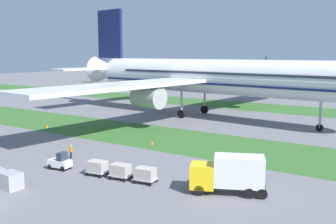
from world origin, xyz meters
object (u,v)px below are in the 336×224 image
cargo_dolly_third (145,174)px  taxiway_marker_2 (152,143)px  airliner (203,76)px  ground_crew_marshaller (71,151)px  cargo_dolly_lead (97,167)px  catering_truck (229,173)px  cargo_dolly_second (121,170)px  baggage_tug (60,162)px  taxiway_marker_1 (262,159)px  uld_container_1 (11,181)px  taxiway_marker_0 (47,126)px

cargo_dolly_third → taxiway_marker_2: size_ratio=5.04×
airliner → ground_crew_marshaller: 37.88m
cargo_dolly_lead → catering_truck: (13.89, 2.83, 1.03)m
cargo_dolly_lead → cargo_dolly_second: (2.87, 0.43, 0.00)m
baggage_tug → cargo_dolly_second: 7.93m
ground_crew_marshaller → cargo_dolly_lead: bearing=4.1°
cargo_dolly_third → taxiway_marker_1: bearing=-34.9°
cargo_dolly_second → uld_container_1: bearing=131.9°
cargo_dolly_lead → taxiway_marker_2: bearing=5.2°
ground_crew_marshaller → uld_container_1: (3.66, -10.81, -0.13)m
cargo_dolly_third → uld_container_1: uld_container_1 is taller
cargo_dolly_lead → catering_truck: bearing=-87.0°
taxiway_marker_2 → airliner: bearing=103.1°
taxiway_marker_0 → taxiway_marker_2: (22.75, -0.00, -0.05)m
baggage_tug → cargo_dolly_lead: baggage_tug is taller
cargo_dolly_lead → cargo_dolly_second: size_ratio=1.00×
cargo_dolly_second → taxiway_marker_0: (-29.22, 14.23, -0.63)m
airliner → cargo_dolly_second: airliner is taller
taxiway_marker_0 → taxiway_marker_2: size_ratio=1.22×
cargo_dolly_lead → baggage_tug: bearing=90.0°
cargo_dolly_lead → catering_truck: 14.22m
cargo_dolly_second → ground_crew_marshaller: ground_crew_marshaller is taller
airliner → taxiway_marker_0: bearing=-27.7°
taxiway_marker_2 → taxiway_marker_1: bearing=0.6°
airliner → baggage_tug: 41.89m
baggage_tug → taxiway_marker_1: (17.62, 15.57, -0.48)m
catering_truck → ground_crew_marshaller: size_ratio=4.18×
uld_container_1 → ground_crew_marshaller: bearing=108.7°
taxiway_marker_2 → catering_truck: bearing=-34.1°
baggage_tug → catering_truck: (18.86, 3.58, 1.14)m
cargo_dolly_third → taxiway_marker_1: (6.92, 13.96, -0.59)m
cargo_dolly_lead → taxiway_marker_0: cargo_dolly_lead is taller
uld_container_1 → airliner: bearing=96.8°
taxiway_marker_1 → cargo_dolly_third: bearing=-116.4°
cargo_dolly_second → cargo_dolly_third: size_ratio=1.00×
airliner → ground_crew_marshaller: (2.04, -37.10, -7.38)m
baggage_tug → taxiway_marker_2: 15.48m
airliner → uld_container_1: size_ratio=40.57×
cargo_dolly_second → ground_crew_marshaller: (-10.36, 2.68, 0.03)m
baggage_tug → cargo_dolly_second: (7.84, 1.18, 0.10)m
airliner → uld_container_1: bearing=12.5°
cargo_dolly_lead → taxiway_marker_2: (-3.60, 14.66, -0.68)m
baggage_tug → cargo_dolly_lead: bearing=-90.0°
ground_crew_marshaller → taxiway_marker_0: ground_crew_marshaller is taller
uld_container_1 → taxiway_marker_0: 31.73m
airliner → catering_truck: bearing=37.8°
uld_container_1 → cargo_dolly_second: bearing=50.5°
ground_crew_marshaller → cargo_dolly_second: bearing=12.2°
cargo_dolly_third → uld_container_1: 12.84m
catering_truck → taxiway_marker_2: 21.18m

